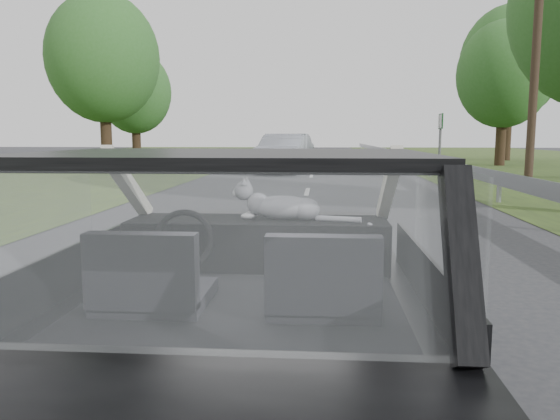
% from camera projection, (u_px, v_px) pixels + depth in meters
% --- Properties ---
extents(subject_car, '(1.80, 4.00, 1.45)m').
position_uv_depth(subject_car, '(245.00, 290.00, 2.79)').
color(subject_car, black).
rests_on(subject_car, ground).
extents(dashboard, '(1.58, 0.45, 0.30)m').
position_uv_depth(dashboard, '(258.00, 243.00, 3.39)').
color(dashboard, black).
rests_on(dashboard, subject_car).
extents(driver_seat, '(0.50, 0.72, 0.42)m').
position_uv_depth(driver_seat, '(150.00, 274.00, 2.52)').
color(driver_seat, '#232329').
rests_on(driver_seat, subject_car).
extents(passenger_seat, '(0.50, 0.72, 0.42)m').
position_uv_depth(passenger_seat, '(323.00, 277.00, 2.46)').
color(passenger_seat, '#232329').
rests_on(passenger_seat, subject_car).
extents(steering_wheel, '(0.36, 0.36, 0.04)m').
position_uv_depth(steering_wheel, '(183.00, 240.00, 3.12)').
color(steering_wheel, black).
rests_on(steering_wheel, dashboard).
extents(cat, '(0.59, 0.26, 0.26)m').
position_uv_depth(cat, '(284.00, 206.00, 3.35)').
color(cat, gray).
rests_on(cat, dashboard).
extents(guardrail, '(0.05, 90.00, 0.32)m').
position_uv_depth(guardrail, '(494.00, 177.00, 12.37)').
color(guardrail, '#97999E').
rests_on(guardrail, ground).
extents(other_car, '(2.59, 5.09, 1.60)m').
position_uv_depth(other_car, '(284.00, 153.00, 22.42)').
color(other_car, '#9EA4B1').
rests_on(other_car, ground).
extents(highway_sign, '(0.15, 0.93, 2.31)m').
position_uv_depth(highway_sign, '(440.00, 146.00, 20.00)').
color(highway_sign, '#13441B').
rests_on(highway_sign, ground).
extents(utility_pole, '(0.33, 0.33, 7.91)m').
position_uv_depth(utility_pole, '(536.00, 55.00, 16.70)').
color(utility_pole, '#392720').
rests_on(utility_pole, ground).
extents(tree_2, '(5.81, 5.81, 7.03)m').
position_uv_depth(tree_2, '(503.00, 96.00, 27.40)').
color(tree_2, '#2B5D21').
rests_on(tree_2, ground).
extents(tree_3, '(6.38, 6.38, 9.08)m').
position_uv_depth(tree_3, '(509.00, 86.00, 33.14)').
color(tree_3, '#2B5D21').
rests_on(tree_3, ground).
extents(tree_5, '(6.39, 6.39, 7.80)m').
position_uv_depth(tree_5, '(104.00, 84.00, 25.33)').
color(tree_5, '#2B5D21').
rests_on(tree_5, ground).
extents(tree_6, '(4.15, 4.15, 6.00)m').
position_uv_depth(tree_6, '(135.00, 109.00, 30.09)').
color(tree_6, '#2B5D21').
rests_on(tree_6, ground).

